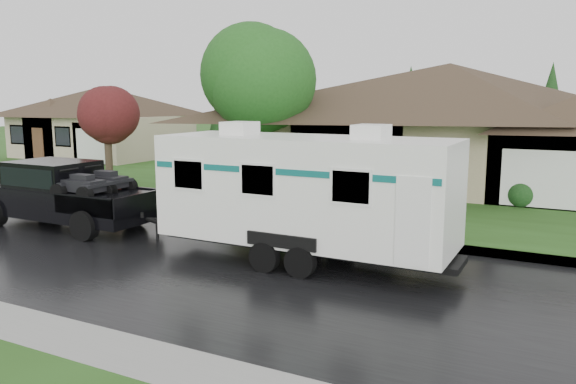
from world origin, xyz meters
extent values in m
plane|color=#264A17|center=(0.00, 0.00, 0.00)|extent=(140.00, 140.00, 0.00)
cube|color=black|center=(0.00, -2.00, 0.01)|extent=(140.00, 8.00, 0.01)
cube|color=gray|center=(0.00, 2.25, 0.07)|extent=(140.00, 0.50, 0.15)
cube|color=#264A17|center=(0.00, 15.00, 0.07)|extent=(140.00, 26.00, 0.15)
cube|color=tan|center=(2.00, 14.00, 1.65)|extent=(18.00, 10.00, 3.00)
pyramid|color=#39291F|center=(2.00, 14.00, 5.75)|extent=(19.44, 10.80, 2.60)
cube|color=tan|center=(7.40, 11.00, 1.50)|extent=(5.76, 4.00, 2.70)
cube|color=tan|center=(-22.00, 16.00, 1.55)|extent=(10.00, 8.00, 2.80)
pyramid|color=#39291F|center=(-22.00, 16.00, 4.95)|extent=(10.80, 8.64, 2.00)
cube|color=tan|center=(-19.00, 14.00, 1.41)|extent=(3.20, 4.00, 2.52)
cylinder|color=#382B1E|center=(-4.23, 7.06, 1.66)|extent=(0.45, 0.45, 3.03)
sphere|color=#276621|center=(-4.23, 7.06, 4.98)|extent=(4.18, 4.18, 4.18)
cylinder|color=#382B1E|center=(-12.23, 6.60, 1.12)|extent=(0.35, 0.35, 1.95)
sphere|color=#541A1A|center=(-12.23, 6.60, 3.26)|extent=(2.69, 2.69, 2.69)
sphere|color=#143814|center=(-4.30, 9.30, 0.65)|extent=(1.00, 1.00, 1.00)
sphere|color=#143814|center=(-1.78, 9.30, 0.65)|extent=(1.00, 1.00, 1.00)
sphere|color=#143814|center=(0.74, 9.30, 0.65)|extent=(1.00, 1.00, 1.00)
sphere|color=#143814|center=(3.26, 9.30, 0.65)|extent=(1.00, 1.00, 1.00)
sphere|color=#143814|center=(5.78, 9.30, 0.65)|extent=(1.00, 1.00, 1.00)
cube|color=black|center=(-7.20, -0.49, 0.83)|extent=(6.38, 2.13, 0.91)
cube|color=black|center=(-9.55, -0.49, 1.12)|extent=(1.70, 2.07, 0.37)
cube|color=black|center=(-7.63, -0.49, 1.65)|extent=(2.55, 2.00, 0.96)
cube|color=black|center=(-7.63, -0.49, 1.70)|extent=(2.34, 2.04, 0.59)
cube|color=black|center=(-5.18, -0.49, 1.04)|extent=(2.34, 2.02, 0.06)
cylinder|color=black|center=(-9.23, 0.55, 0.45)|extent=(0.89, 0.34, 0.89)
cylinder|color=black|center=(-5.18, -1.53, 0.45)|extent=(0.89, 0.34, 0.89)
cylinder|color=black|center=(-5.18, 0.55, 0.45)|extent=(0.89, 0.34, 0.89)
cube|color=white|center=(1.50, -0.49, 1.89)|extent=(7.45, 2.55, 2.61)
cube|color=black|center=(1.50, -0.49, 0.43)|extent=(7.87, 1.28, 0.15)
cube|color=#0D5B59|center=(1.50, -0.49, 2.46)|extent=(7.30, 2.57, 0.15)
cube|color=white|center=(-0.42, -0.49, 3.36)|extent=(0.74, 0.85, 0.34)
cube|color=white|center=(3.20, -0.49, 3.36)|extent=(0.74, 0.85, 0.34)
cylinder|color=black|center=(1.02, -1.75, 0.37)|extent=(0.74, 0.26, 0.74)
cylinder|color=black|center=(1.02, 0.76, 0.37)|extent=(0.74, 0.26, 0.74)
cylinder|color=black|center=(1.97, -1.75, 0.37)|extent=(0.74, 0.26, 0.74)
cylinder|color=black|center=(1.97, 0.76, 0.37)|extent=(0.74, 0.26, 0.74)
camera|label=1|loc=(7.49, -13.07, 4.13)|focal=35.00mm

